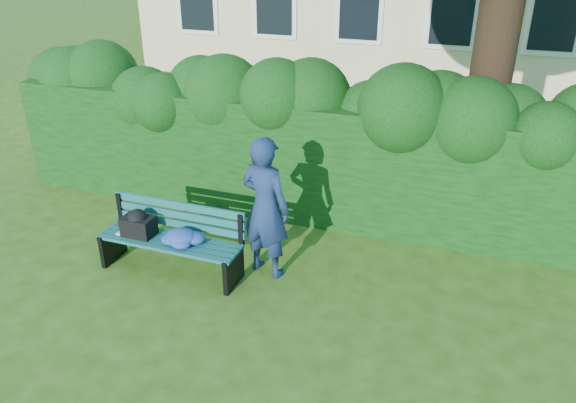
% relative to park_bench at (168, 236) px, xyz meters
% --- Properties ---
extents(ground, '(80.00, 80.00, 0.00)m').
position_rel_park_bench_xyz_m(ground, '(1.43, -0.01, -0.50)').
color(ground, '#2F5011').
rests_on(ground, ground).
extents(hedge, '(10.00, 1.00, 1.80)m').
position_rel_park_bench_xyz_m(hedge, '(1.43, 2.19, 0.40)').
color(hedge, black).
rests_on(hedge, ground).
extents(park_bench, '(1.90, 0.60, 0.89)m').
position_rel_park_bench_xyz_m(park_bench, '(0.00, 0.00, 0.00)').
color(park_bench, '#0E484A').
rests_on(park_bench, ground).
extents(man_reading, '(0.77, 0.60, 1.86)m').
position_rel_park_bench_xyz_m(man_reading, '(1.21, 0.37, 0.43)').
color(man_reading, navy).
rests_on(man_reading, ground).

